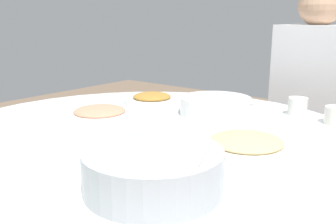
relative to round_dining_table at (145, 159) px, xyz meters
name	(u,v)px	position (x,y,z in m)	size (l,w,h in m)	color
round_dining_table	(145,159)	(0.00, 0.00, 0.00)	(1.39, 1.39, 0.73)	#99999E
rice_bowl	(153,169)	(0.26, -0.26, 0.12)	(0.29, 0.29, 0.09)	#B2B5BA
soup_bowl	(216,106)	(0.04, 0.35, 0.11)	(0.28, 0.26, 0.06)	white
dish_noodles	(246,144)	(0.30, 0.07, 0.09)	(0.25, 0.25, 0.04)	silver
dish_shrimp	(100,114)	(-0.25, 0.04, 0.10)	(0.23, 0.23, 0.04)	white
dish_tofu_braise	(152,99)	(-0.28, 0.35, 0.09)	(0.23, 0.23, 0.04)	white
tea_cup_near	(298,106)	(0.27, 0.53, 0.11)	(0.07, 0.07, 0.06)	silver
tea_cup_far	(336,115)	(0.42, 0.49, 0.11)	(0.07, 0.07, 0.06)	silver
stool_for_diner_left	(302,191)	(0.19, 0.97, -0.42)	(0.30, 0.30, 0.47)	brown
diner_left	(313,82)	(0.19, 0.97, 0.13)	(0.38, 0.39, 0.76)	#2D333D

